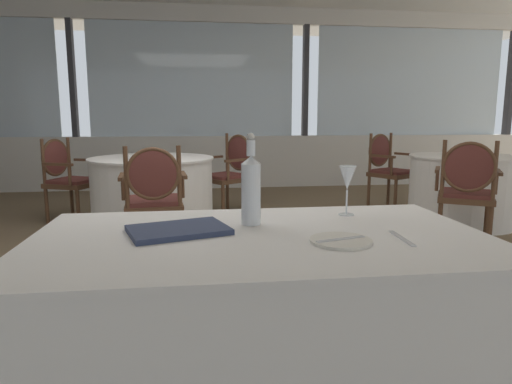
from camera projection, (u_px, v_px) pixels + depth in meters
The scene contains 16 objects.
ground_plane at pixel (194, 267), 3.48m from camera, with size 15.05×15.05×0.00m, color #756047.
window_wall_far at pixel (194, 118), 7.19m from camera, with size 11.58×0.14×2.87m.
foreground_table at pixel (261, 333), 1.63m from camera, with size 1.60×0.91×0.74m.
side_plate at pixel (341, 241), 1.47m from camera, with size 0.21×0.21×0.01m, color silver.
butter_knife at pixel (341, 239), 1.47m from camera, with size 0.18×0.02×0.00m, color silver.
dinner_fork at pixel (402, 238), 1.52m from camera, with size 0.19×0.02×0.00m, color silver.
water_bottle at pixel (251, 188), 1.70m from camera, with size 0.08×0.08×0.35m.
wine_glass at pixel (347, 179), 1.86m from camera, with size 0.07×0.07×0.21m.
menu_book at pixel (178, 230), 1.60m from camera, with size 0.34×0.23×0.02m, color #2D3856.
background_table_0 at pixel (153, 193), 4.65m from camera, with size 1.27×1.27×0.74m.
dining_chair_0_0 at pixel (231, 168), 5.34m from camera, with size 0.64×0.66×0.96m.
dining_chair_0_1 at pixel (66, 173), 4.92m from camera, with size 0.61×0.64×0.93m.
dining_chair_0_2 at pixel (154, 193), 3.60m from camera, with size 0.57×0.51×0.94m.
background_table_2 at pixel (462, 190), 4.88m from camera, with size 1.15×1.15×0.74m.
dining_chair_2_0 at pixel (467, 186), 3.94m from camera, with size 0.65×0.63×0.96m.
dining_chair_2_2 at pixel (387, 165), 5.64m from camera, with size 0.65×0.63×0.95m.
Camera 1 is at (0.05, -3.37, 1.15)m, focal length 31.39 mm.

